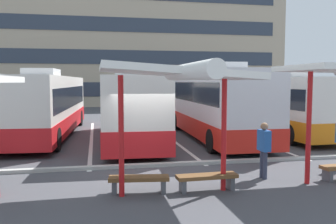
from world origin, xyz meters
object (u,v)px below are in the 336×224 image
object	(u,v)px
coach_bus_2	(131,109)
bench_1	(139,181)
coach_bus_4	(273,105)
coach_bus_1	(49,106)
coach_bus_3	(214,104)
bench_2	(207,179)
waiting_passenger_1	(264,146)
waiting_shelter_1	(176,75)

from	to	relation	value
coach_bus_2	bench_1	size ratio (longest dim) A/B	6.77
coach_bus_4	bench_1	distance (m)	12.79
coach_bus_1	coach_bus_2	size ratio (longest dim) A/B	1.14
coach_bus_2	coach_bus_4	bearing A→B (deg)	6.83
coach_bus_4	bench_1	world-z (taller)	coach_bus_4
coach_bus_2	coach_bus_3	world-z (taller)	coach_bus_3
coach_bus_1	bench_2	xyz separation A→B (m)	(5.35, -11.10, -1.28)
bench_2	waiting_passenger_1	size ratio (longest dim) A/B	0.98
coach_bus_1	waiting_passenger_1	xyz separation A→B (m)	(7.40, -10.21, -0.64)
coach_bus_3	coach_bus_4	world-z (taller)	coach_bus_3
coach_bus_4	bench_2	bearing A→B (deg)	-125.72
waiting_shelter_1	bench_2	xyz separation A→B (m)	(0.90, 0.27, -2.74)
waiting_shelter_1	coach_bus_2	bearing A→B (deg)	91.91
coach_bus_4	waiting_passenger_1	size ratio (longest dim) A/B	6.14
coach_bus_2	waiting_shelter_1	distance (m)	8.95
coach_bus_4	coach_bus_2	bearing A→B (deg)	-173.17
bench_1	bench_2	xyz separation A→B (m)	(1.80, -0.16, 0.00)
bench_2	waiting_passenger_1	bearing A→B (deg)	23.28
coach_bus_1	waiting_passenger_1	world-z (taller)	coach_bus_1
coach_bus_2	coach_bus_1	bearing A→B (deg)	148.42
waiting_shelter_1	coach_bus_1	bearing A→B (deg)	111.36
coach_bus_1	coach_bus_3	xyz separation A→B (m)	(8.40, -2.59, 0.13)
coach_bus_3	bench_1	xyz separation A→B (m)	(-4.86, -8.35, -1.42)
coach_bus_2	coach_bus_4	xyz separation A→B (m)	(8.03, 0.96, -0.01)
waiting_shelter_1	bench_1	world-z (taller)	waiting_shelter_1
coach_bus_2	waiting_passenger_1	world-z (taller)	coach_bus_2
coach_bus_4	waiting_passenger_1	world-z (taller)	coach_bus_4
coach_bus_1	coach_bus_3	distance (m)	8.79
coach_bus_2	coach_bus_3	bearing A→B (deg)	-0.45
coach_bus_1	waiting_shelter_1	world-z (taller)	coach_bus_1
coach_bus_1	waiting_shelter_1	xyz separation A→B (m)	(4.45, -11.37, 1.45)
coach_bus_2	coach_bus_4	distance (m)	8.09
coach_bus_3	coach_bus_4	bearing A→B (deg)	14.75
waiting_shelter_1	waiting_passenger_1	world-z (taller)	waiting_shelter_1
coach_bus_3	bench_2	size ratio (longest dim) A/B	6.45
coach_bus_1	waiting_shelter_1	distance (m)	12.30
coach_bus_1	coach_bus_4	xyz separation A→B (m)	(12.18, -1.59, -0.03)
coach_bus_3	waiting_passenger_1	world-z (taller)	coach_bus_3
coach_bus_2	coach_bus_3	size ratio (longest dim) A/B	1.02
coach_bus_1	waiting_shelter_1	size ratio (longest dim) A/B	2.53
bench_1	bench_2	distance (m)	1.81
coach_bus_2	coach_bus_4	world-z (taller)	coach_bus_2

